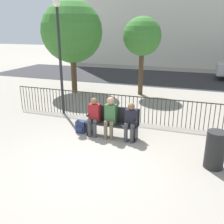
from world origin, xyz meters
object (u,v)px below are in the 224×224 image
backpack (81,127)px  lamp_post (59,42)px  tree_1 (72,32)px  tree_0 (142,37)px  park_bench (113,121)px  seated_person_2 (131,120)px  seated_person_0 (94,115)px  seated_person_1 (110,115)px  trash_bin (215,150)px

backpack → lamp_post: size_ratio=0.09×
tree_1 → backpack: bearing=-60.2°
tree_0 → tree_1: tree_1 is taller
park_bench → tree_1: 6.47m
park_bench → seated_person_2: seated_person_2 is taller
park_bench → seated_person_0: (-0.56, -0.13, 0.17)m
seated_person_1 → seated_person_2: size_ratio=1.10×
seated_person_0 → trash_bin: 3.54m
seated_person_0 → seated_person_2: 1.16m
tree_0 → lamp_post: bearing=-118.6°
park_bench → seated_person_1: size_ratio=1.26×
tree_0 → tree_1: size_ratio=0.82×
seated_person_0 → seated_person_2: seated_person_0 is taller
backpack → seated_person_1: bearing=-2.7°
trash_bin → tree_1: bearing=139.9°
park_bench → tree_0: 5.81m
seated_person_2 → tree_1: 6.87m
tree_1 → seated_person_2: bearing=-47.7°
backpack → trash_bin: size_ratio=0.41×
seated_person_0 → seated_person_2: size_ratio=1.04×
seated_person_1 → lamp_post: size_ratio=0.31×
seated_person_1 → backpack: bearing=177.3°
tree_1 → lamp_post: size_ratio=1.09×
seated_person_1 → tree_1: size_ratio=0.28×
seated_person_2 → tree_0: size_ratio=0.31×
seated_person_0 → tree_1: 6.19m
park_bench → seated_person_1: (-0.03, -0.12, 0.23)m
seated_person_2 → lamp_post: 4.05m
seated_person_1 → tree_1: bearing=128.0°
backpack → park_bench: bearing=4.2°
lamp_post → trash_bin: size_ratio=4.51×
tree_1 → trash_bin: size_ratio=4.92×
lamp_post → backpack: bearing=-44.7°
lamp_post → park_bench: bearing=-28.9°
park_bench → trash_bin: (2.87, -0.93, -0.03)m
backpack → trash_bin: 4.03m
trash_bin → seated_person_0: bearing=166.8°
backpack → tree_1: 6.12m
park_bench → backpack: size_ratio=4.20×
park_bench → trash_bin: bearing=-18.0°
seated_person_0 → tree_1: size_ratio=0.26×
seated_person_0 → lamp_post: 3.22m
tree_1 → lamp_post: tree_1 is taller
seated_person_2 → backpack: bearing=178.1°
seated_person_1 → trash_bin: seated_person_1 is taller
park_bench → tree_0: bearing=94.4°
lamp_post → trash_bin: 6.31m
seated_person_2 → tree_0: (-1.01, 5.45, 2.14)m
seated_person_2 → tree_0: tree_0 is taller
park_bench → seated_person_1: bearing=-104.7°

